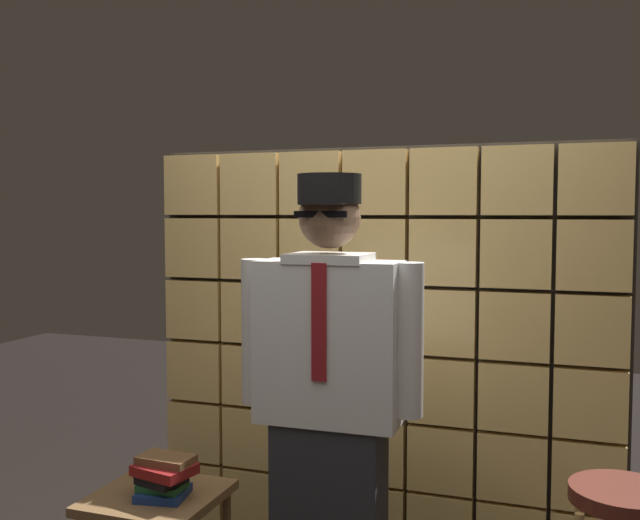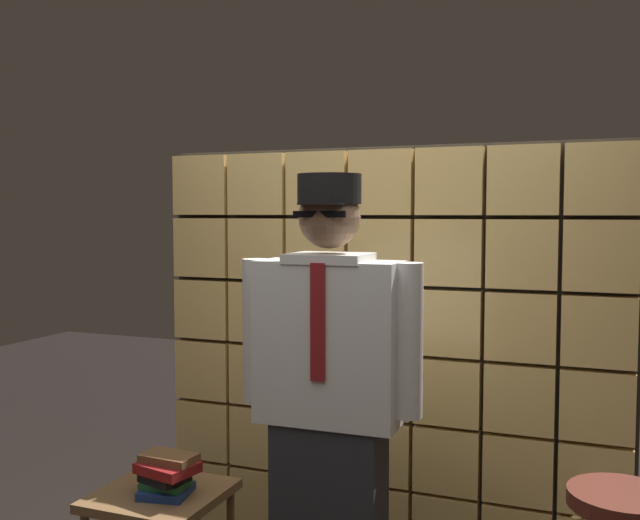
% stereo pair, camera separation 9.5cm
% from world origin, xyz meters
% --- Properties ---
extents(glass_block_wall, '(2.35, 0.10, 2.02)m').
position_xyz_m(glass_block_wall, '(0.00, 1.34, 0.99)').
color(glass_block_wall, '#F2C672').
rests_on(glass_block_wall, ground).
extents(standing_person, '(0.72, 0.31, 1.82)m').
position_xyz_m(standing_person, '(0.05, 0.51, 0.95)').
color(standing_person, '#28282D').
rests_on(standing_person, ground).
extents(side_table, '(0.52, 0.52, 0.49)m').
position_xyz_m(side_table, '(-0.73, 0.52, 0.42)').
color(side_table, brown).
rests_on(side_table, ground).
extents(book_stack, '(0.26, 0.23, 0.18)m').
position_xyz_m(book_stack, '(-0.68, 0.49, 0.58)').
color(book_stack, navy).
rests_on(book_stack, side_table).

